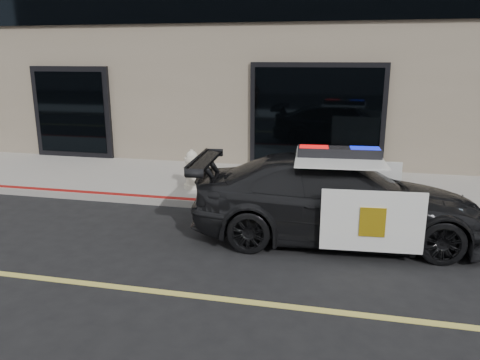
# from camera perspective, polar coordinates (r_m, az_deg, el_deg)

# --- Properties ---
(ground) EXTENTS (120.00, 120.00, 0.00)m
(ground) POSITION_cam_1_polar(r_m,az_deg,el_deg) (6.03, 13.98, -15.65)
(ground) COLOR black
(ground) RESTS_ON ground
(sidewalk_n) EXTENTS (60.00, 3.50, 0.15)m
(sidewalk_n) POSITION_cam_1_polar(r_m,az_deg,el_deg) (10.87, 13.66, -1.28)
(sidewalk_n) COLOR gray
(sidewalk_n) RESTS_ON ground
(police_car) EXTENTS (2.68, 5.12, 1.58)m
(police_car) POSITION_cam_1_polar(r_m,az_deg,el_deg) (8.02, 11.70, -2.19)
(police_car) COLOR black
(police_car) RESTS_ON ground
(fire_hydrant) EXTENTS (0.40, 0.55, 0.87)m
(fire_hydrant) POSITION_cam_1_polar(r_m,az_deg,el_deg) (10.47, -5.87, 1.20)
(fire_hydrant) COLOR beige
(fire_hydrant) RESTS_ON sidewalk_n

